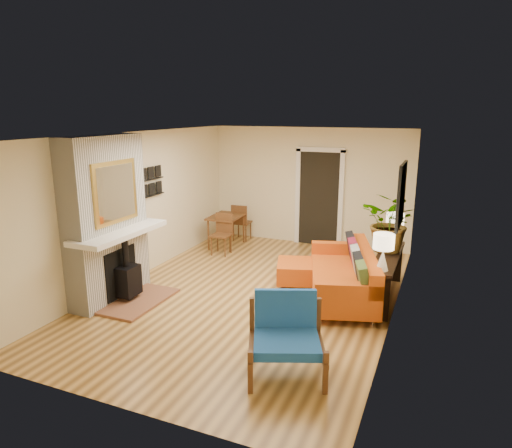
# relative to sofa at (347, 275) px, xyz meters

# --- Properties ---
(room_shell) EXTENTS (6.50, 6.50, 6.50)m
(room_shell) POSITION_rel_sofa_xyz_m (-0.88, 2.15, 0.86)
(room_shell) COLOR tan
(room_shell) RESTS_ON ground
(fireplace) EXTENTS (1.09, 1.68, 2.60)m
(fireplace) POSITION_rel_sofa_xyz_m (-3.48, -1.48, 0.86)
(fireplace) COLOR white
(fireplace) RESTS_ON ground
(sofa) EXTENTS (1.54, 2.38, 0.87)m
(sofa) POSITION_rel_sofa_xyz_m (0.00, 0.00, 0.00)
(sofa) COLOR silver
(sofa) RESTS_ON ground
(ottoman) EXTENTS (0.94, 0.94, 0.38)m
(ottoman) POSITION_rel_sofa_xyz_m (-0.91, 0.30, -0.16)
(ottoman) COLOR silver
(ottoman) RESTS_ON ground
(blue_chair) EXTENTS (1.11, 1.10, 0.90)m
(blue_chair) POSITION_rel_sofa_xyz_m (-0.23, -2.37, 0.11)
(blue_chair) COLOR brown
(blue_chair) RESTS_ON ground
(dining_table) EXTENTS (0.71, 1.59, 0.85)m
(dining_table) POSITION_rel_sofa_xyz_m (-3.01, 1.83, 0.18)
(dining_table) COLOR brown
(dining_table) RESTS_ON ground
(console_table) EXTENTS (0.34, 1.85, 0.72)m
(console_table) POSITION_rel_sofa_xyz_m (0.59, 0.19, 0.20)
(console_table) COLOR black
(console_table) RESTS_ON ground
(lamp_near) EXTENTS (0.30, 0.30, 0.54)m
(lamp_near) POSITION_rel_sofa_xyz_m (0.59, -0.53, 0.68)
(lamp_near) COLOR white
(lamp_near) RESTS_ON console_table
(lamp_far) EXTENTS (0.30, 0.30, 0.54)m
(lamp_far) POSITION_rel_sofa_xyz_m (0.59, 0.89, 0.68)
(lamp_far) COLOR white
(lamp_far) RESTS_ON console_table
(houseplant) EXTENTS (1.11, 1.05, 0.98)m
(houseplant) POSITION_rel_sofa_xyz_m (0.58, 0.42, 0.83)
(houseplant) COLOR #1E5919
(houseplant) RESTS_ON console_table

